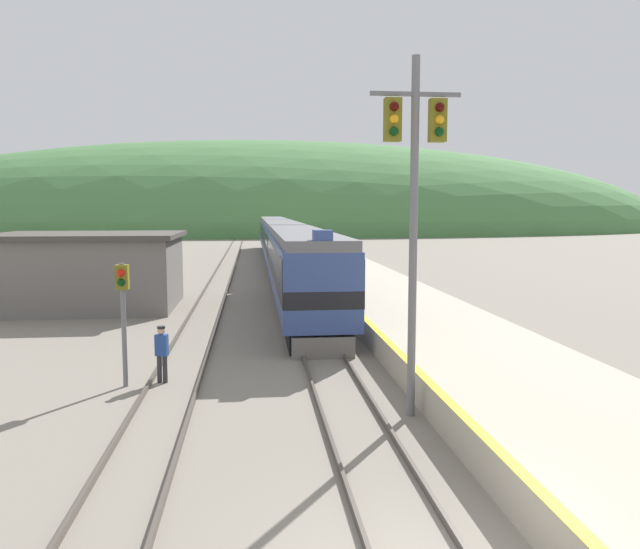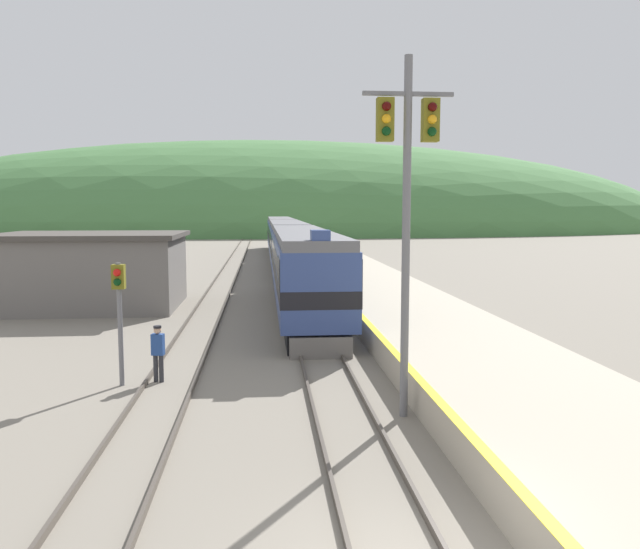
{
  "view_description": "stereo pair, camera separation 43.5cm",
  "coord_description": "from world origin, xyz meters",
  "views": [
    {
      "loc": [
        -2.38,
        -8.15,
        5.19
      ],
      "look_at": [
        0.41,
        17.77,
        2.41
      ],
      "focal_mm": 35.0,
      "sensor_mm": 36.0,
      "label": 1
    },
    {
      "loc": [
        -1.95,
        -8.2,
        5.19
      ],
      "look_at": [
        0.41,
        17.77,
        2.41
      ],
      "focal_mm": 35.0,
      "sensor_mm": 36.0,
      "label": 2
    }
  ],
  "objects": [
    {
      "name": "signal_post_siding",
      "position": [
        -6.13,
        10.11,
        2.61
      ],
      "size": [
        0.36,
        0.42,
        3.62
      ],
      "color": "slate",
      "rests_on": "ground"
    },
    {
      "name": "track_main",
      "position": [
        0.0,
        70.0,
        0.08
      ],
      "size": [
        1.52,
        180.0,
        0.16
      ],
      "color": "#4C443D",
      "rests_on": "ground"
    },
    {
      "name": "carriage_second",
      "position": [
        0.0,
        43.86,
        2.22
      ],
      "size": [
        2.83,
        20.06,
        4.08
      ],
      "color": "black",
      "rests_on": "ground"
    },
    {
      "name": "track_worker",
      "position": [
        -5.11,
        10.4,
        0.97
      ],
      "size": [
        0.4,
        0.28,
        1.71
      ],
      "color": "#2D2D33",
      "rests_on": "ground"
    },
    {
      "name": "station_shed",
      "position": [
        -10.93,
        25.13,
        1.97
      ],
      "size": [
        9.43,
        7.3,
        3.9
      ],
      "color": "slate",
      "rests_on": "ground"
    },
    {
      "name": "carriage_third",
      "position": [
        0.0,
        64.81,
        2.22
      ],
      "size": [
        2.83,
        20.06,
        4.08
      ],
      "color": "black",
      "rests_on": "ground"
    },
    {
      "name": "distant_hills",
      "position": [
        0.0,
        140.11,
        0.0
      ],
      "size": [
        196.31,
        88.34,
        41.02
      ],
      "color": "#477A42",
      "rests_on": "ground"
    },
    {
      "name": "express_train_lead_car",
      "position": [
        0.0,
        22.59,
        2.23
      ],
      "size": [
        2.84,
        20.26,
        4.44
      ],
      "color": "black",
      "rests_on": "ground"
    },
    {
      "name": "signal_mast_main",
      "position": [
        1.51,
        6.71,
        5.78
      ],
      "size": [
        2.2,
        0.42,
        8.79
      ],
      "color": "slate",
      "rests_on": "ground"
    },
    {
      "name": "track_siding",
      "position": [
        -4.72,
        70.0,
        0.08
      ],
      "size": [
        1.52,
        180.0,
        0.16
      ],
      "color": "#4C443D",
      "rests_on": "ground"
    },
    {
      "name": "platform",
      "position": [
        4.58,
        50.0,
        0.44
      ],
      "size": [
        5.5,
        140.0,
        0.89
      ],
      "color": "#B2A893",
      "rests_on": "ground"
    }
  ]
}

